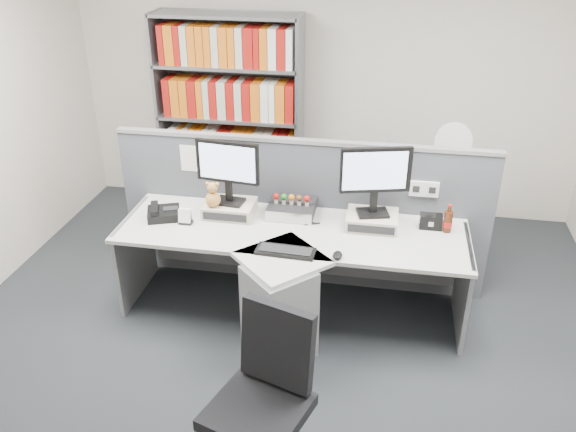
% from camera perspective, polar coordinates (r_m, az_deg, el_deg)
% --- Properties ---
extents(ground, '(5.50, 5.50, 0.00)m').
position_cam_1_polar(ground, '(4.16, -1.64, -15.50)').
color(ground, '#2B2F33').
rests_on(ground, ground).
extents(room_shell, '(5.04, 5.54, 2.72)m').
position_cam_1_polar(room_shell, '(3.22, -2.07, 8.51)').
color(room_shell, beige).
rests_on(room_shell, ground).
extents(partition, '(3.00, 0.08, 1.27)m').
position_cam_1_polar(partition, '(4.80, 1.32, 0.38)').
color(partition, '#4D4F57').
rests_on(partition, ground).
extents(desk, '(2.60, 1.20, 0.72)m').
position_cam_1_polar(desk, '(4.34, -0.13, -5.77)').
color(desk, beige).
rests_on(desk, ground).
extents(monitor_riser_left, '(0.38, 0.31, 0.10)m').
position_cam_1_polar(monitor_riser_left, '(4.61, -5.65, 0.73)').
color(monitor_riser_left, beige).
rests_on(monitor_riser_left, desk).
extents(monitor_riser_right, '(0.38, 0.31, 0.10)m').
position_cam_1_polar(monitor_riser_right, '(4.46, 8.12, -0.40)').
color(monitor_riser_right, beige).
rests_on(monitor_riser_right, desk).
extents(monitor_left, '(0.49, 0.18, 0.50)m').
position_cam_1_polar(monitor_left, '(4.46, -5.84, 4.73)').
color(monitor_left, black).
rests_on(monitor_left, monitor_riser_left).
extents(monitor_right, '(0.51, 0.22, 0.53)m').
position_cam_1_polar(monitor_right, '(4.30, 8.43, 3.89)').
color(monitor_right, black).
rests_on(monitor_right, monitor_riser_right).
extents(desktop_pc, '(0.35, 0.32, 0.09)m').
position_cam_1_polar(desktop_pc, '(4.59, 0.37, 0.69)').
color(desktop_pc, black).
rests_on(desktop_pc, desk).
extents(figurines, '(0.29, 0.05, 0.09)m').
position_cam_1_polar(figurines, '(4.53, 0.34, 1.71)').
color(figurines, beige).
rests_on(figurines, desktop_pc).
extents(keyboard, '(0.42, 0.18, 0.03)m').
position_cam_1_polar(keyboard, '(4.09, -0.24, -3.40)').
color(keyboard, black).
rests_on(keyboard, desk).
extents(mouse, '(0.07, 0.11, 0.04)m').
position_cam_1_polar(mouse, '(4.05, 4.81, -3.79)').
color(mouse, black).
rests_on(mouse, desk).
extents(desk_phone, '(0.30, 0.29, 0.10)m').
position_cam_1_polar(desk_phone, '(4.64, -11.99, 0.29)').
color(desk_phone, black).
rests_on(desk_phone, desk).
extents(desk_calendar, '(0.10, 0.08, 0.12)m').
position_cam_1_polar(desk_calendar, '(4.52, -9.88, -0.12)').
color(desk_calendar, black).
rests_on(desk_calendar, desk).
extents(plush_toy, '(0.12, 0.12, 0.20)m').
position_cam_1_polar(plush_toy, '(4.51, -7.26, 1.92)').
color(plush_toy, '#B57E3C').
rests_on(plush_toy, monitor_riser_left).
extents(speaker, '(0.17, 0.09, 0.11)m').
position_cam_1_polar(speaker, '(4.51, 13.61, -0.51)').
color(speaker, black).
rests_on(speaker, desk).
extents(cola_bottle, '(0.07, 0.07, 0.22)m').
position_cam_1_polar(cola_bottle, '(4.48, 15.17, -0.54)').
color(cola_bottle, '#3F190A').
rests_on(cola_bottle, desk).
extents(shelving_unit, '(1.41, 0.40, 2.00)m').
position_cam_1_polar(shelving_unit, '(5.93, -5.58, 9.12)').
color(shelving_unit, slate).
rests_on(shelving_unit, ground).
extents(filing_cabinet, '(0.45, 0.61, 0.70)m').
position_cam_1_polar(filing_cabinet, '(5.58, 14.72, 0.10)').
color(filing_cabinet, slate).
rests_on(filing_cabinet, ground).
extents(desk_fan, '(0.32, 0.19, 0.54)m').
position_cam_1_polar(desk_fan, '(5.31, 15.60, 6.68)').
color(desk_fan, white).
rests_on(desk_fan, filing_cabinet).
extents(office_chair, '(0.67, 0.67, 1.01)m').
position_cam_1_polar(office_chair, '(3.29, -2.24, -16.90)').
color(office_chair, silver).
rests_on(office_chair, ground).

